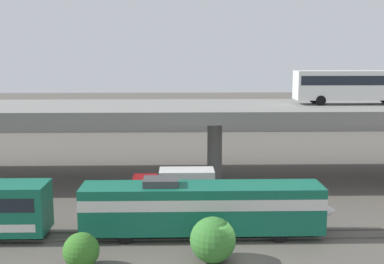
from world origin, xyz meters
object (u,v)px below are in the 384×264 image
object	(u,v)px
service_truck_east	(176,186)
parked_car_4	(242,116)
parked_car_2	(72,114)
parked_car_3	(33,114)
train_locomotive	(214,206)
parked_car_1	(102,115)
parked_car_0	(285,114)
transit_bus_on_overpass	(354,84)

from	to	relation	value
service_truck_east	parked_car_4	size ratio (longest dim) A/B	1.54
parked_car_2	parked_car_3	world-z (taller)	same
train_locomotive	service_truck_east	xyz separation A→B (m)	(-2.68, 7.17, -0.55)
parked_car_4	parked_car_3	bearing A→B (deg)	174.41
train_locomotive	parked_car_1	world-z (taller)	train_locomotive
parked_car_0	parked_car_2	bearing A→B (deg)	-0.02
parked_car_0	parked_car_4	xyz separation A→B (m)	(-8.04, -3.33, -0.00)
service_truck_east	parked_car_1	distance (m)	45.71
transit_bus_on_overpass	parked_car_4	xyz separation A→B (m)	(-7.08, 32.83, -7.53)
train_locomotive	parked_car_1	xyz separation A→B (m)	(-15.76, 50.97, -0.11)
parked_car_1	parked_car_4	distance (m)	24.07
train_locomotive	parked_car_3	bearing A→B (deg)	118.09
transit_bus_on_overpass	parked_car_0	size ratio (longest dim) A/B	2.62
parked_car_3	parked_car_1	bearing A→B (deg)	-7.88
parked_car_0	service_truck_east	bearing A→B (deg)	67.27
train_locomotive	transit_bus_on_overpass	distance (m)	23.56
train_locomotive	parked_car_0	xyz separation A→B (m)	(16.28, 52.45, -0.10)
parked_car_2	parked_car_4	world-z (taller)	same
transit_bus_on_overpass	service_truck_east	distance (m)	21.71
transit_bus_on_overpass	parked_car_3	size ratio (longest dim) A/B	2.68
parked_car_2	parked_car_4	bearing A→B (deg)	-6.45
parked_car_2	parked_car_3	size ratio (longest dim) A/B	0.98
parked_car_0	parked_car_1	xyz separation A→B (m)	(-32.04, -1.48, -0.00)
parked_car_0	parked_car_2	world-z (taller)	same
parked_car_4	parked_car_2	bearing A→B (deg)	173.55
transit_bus_on_overpass	parked_car_1	distance (m)	47.18
service_truck_east	parked_car_3	distance (m)	52.14
train_locomotive	parked_car_0	world-z (taller)	train_locomotive
train_locomotive	parked_car_3	distance (m)	59.71
train_locomotive	service_truck_east	size ratio (longest dim) A/B	2.62
train_locomotive	service_truck_east	distance (m)	7.67
service_truck_east	parked_car_3	size ratio (longest dim) A/B	1.52
transit_bus_on_overpass	parked_car_2	distance (m)	52.07
train_locomotive	parked_car_0	size ratio (longest dim) A/B	3.89
train_locomotive	parked_car_2	bearing A→B (deg)	112.16
parked_car_3	parked_car_4	xyz separation A→B (m)	(36.36, -3.56, 0.00)
train_locomotive	parked_car_1	distance (m)	53.35
train_locomotive	parked_car_0	bearing A→B (deg)	72.75
parked_car_0	transit_bus_on_overpass	bearing A→B (deg)	88.48
parked_car_4	train_locomotive	bearing A→B (deg)	-99.53
service_truck_east	parked_car_0	distance (m)	49.10
parked_car_2	parked_car_1	bearing A→B (deg)	-14.95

